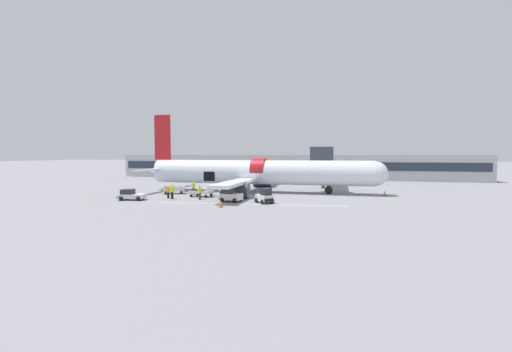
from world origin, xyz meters
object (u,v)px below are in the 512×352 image
Objects in this scene: baggage_tug_rear at (131,195)px; baggage_cart_loading at (201,193)px; ground_crew_loader_b at (200,193)px; airplane at (256,173)px; ground_crew_helper at (221,190)px; ground_crew_marshal at (168,192)px; baggage_cart_queued at (174,190)px; ground_crew_loader_a at (172,191)px; ground_crew_supervisor at (226,189)px; baggage_tug_lead at (265,197)px; baggage_tug_mid at (230,195)px; ground_crew_driver at (194,188)px.

baggage_cart_loading is at bearing 35.59° from baggage_tug_rear.
ground_crew_loader_b is (8.05, 2.41, 0.28)m from baggage_tug_rear.
baggage_tug_rear is (-12.78, -12.34, -2.29)m from airplane.
ground_crew_marshal is (-6.37, -2.08, -0.09)m from ground_crew_helper.
ground_crew_loader_a reaches higher than baggage_cart_queued.
ground_crew_marshal is at bearing -148.70° from ground_crew_supervisor.
baggage_tug_lead reaches higher than baggage_cart_loading.
baggage_cart_queued is at bearing 150.22° from baggage_tug_mid.
baggage_tug_lead is at bearing 4.53° from baggage_tug_rear.
baggage_tug_rear is 1.90× the size of ground_crew_helper.
ground_crew_loader_b reaches higher than baggage_cart_queued.
ground_crew_helper is at bearing 18.08° from ground_crew_marshal.
ground_crew_helper is at bearing 25.04° from baggage_tug_rear.
baggage_tug_rear is 1.85× the size of ground_crew_supervisor.
ground_crew_loader_a is 7.12m from ground_crew_supervisor.
baggage_tug_lead reaches higher than baggage_cart_queued.
baggage_tug_rear is 1.85× the size of ground_crew_loader_a.
baggage_cart_queued is 2.16× the size of ground_crew_helper.
ground_crew_supervisor is (10.06, 6.50, 0.38)m from baggage_tug_rear.
baggage_cart_loading is at bearing -154.37° from ground_crew_supervisor.
airplane is 8.37m from ground_crew_helper.
baggage_tug_rear is at bearing -147.13° from ground_crew_supervisor.
baggage_tug_lead is at bearing -3.82° from ground_crew_loader_a.
ground_crew_marshal is (-4.41, 0.19, -0.02)m from ground_crew_loader_b.
airplane reaches higher than baggage_cart_loading.
ground_crew_driver is 5.57m from ground_crew_helper.
ground_crew_driver is at bearing -146.49° from airplane.
baggage_cart_queued is 5.13m from ground_crew_marshal.
baggage_tug_mid is 1.63× the size of ground_crew_loader_b.
ground_crew_marshal reaches higher than baggage_cart_loading.
baggage_tug_lead is 1.55× the size of ground_crew_marshal.
baggage_tug_rear is 4.94m from ground_crew_loader_a.
ground_crew_marshal is (3.64, 2.60, 0.27)m from baggage_tug_rear.
baggage_tug_mid is at bearing -29.78° from baggage_cart_queued.
baggage_tug_lead is 1.41× the size of ground_crew_helper.
ground_crew_loader_b reaches higher than ground_crew_marshal.
airplane is at bearing 24.41° from baggage_cart_queued.
baggage_cart_loading is (-5.22, 3.57, -0.30)m from baggage_tug_mid.
ground_crew_loader_a is 6.13m from ground_crew_helper.
baggage_tug_lead is 15.81m from baggage_cart_queued.
ground_crew_loader_a is at bearing 176.18° from baggage_tug_lead.
baggage_cart_queued is 2.10× the size of ground_crew_supervisor.
baggage_tug_mid is 11.93m from baggage_cart_queued.
ground_crew_helper is (10.02, 4.68, 0.36)m from baggage_tug_rear.
ground_crew_loader_a is at bearing -129.18° from airplane.
airplane reaches higher than baggage_tug_mid.
airplane is 19.66× the size of ground_crew_loader_a.
ground_crew_driver is (-7.71, -5.11, -1.93)m from airplane.
ground_crew_helper reaches higher than baggage_tug_mid.
baggage_cart_loading is (-9.44, 3.77, -0.26)m from baggage_tug_lead.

